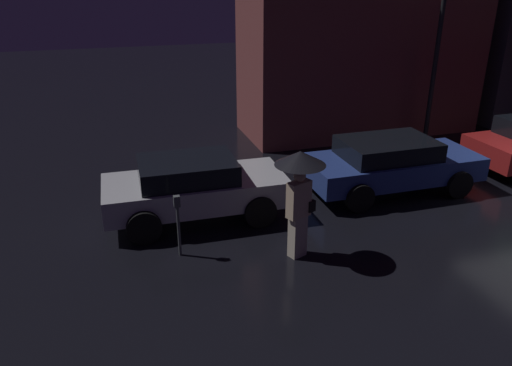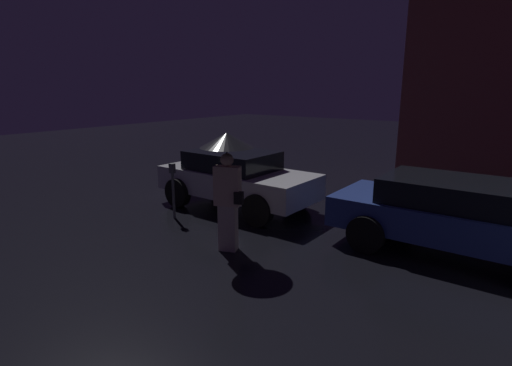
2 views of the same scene
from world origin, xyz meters
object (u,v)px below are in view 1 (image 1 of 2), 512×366
object	(u,v)px
pedestrian_with_umbrella	(300,180)
street_lamp_near	(439,36)
parked_car_silver	(194,186)
parked_car_blue	(391,163)
parking_meter	(178,219)

from	to	relation	value
pedestrian_with_umbrella	street_lamp_near	world-z (taller)	street_lamp_near
street_lamp_near	parked_car_silver	bearing A→B (deg)	-161.15
parked_car_blue	parked_car_silver	bearing A→B (deg)	-179.16
pedestrian_with_umbrella	street_lamp_near	xyz separation A→B (m)	(6.27, 4.92, 1.79)
pedestrian_with_umbrella	street_lamp_near	size ratio (longest dim) A/B	0.44
pedestrian_with_umbrella	street_lamp_near	distance (m)	8.17
parked_car_silver	parked_car_blue	bearing A→B (deg)	1.89
parked_car_silver	pedestrian_with_umbrella	bearing A→B (deg)	-52.99
parked_car_silver	pedestrian_with_umbrella	world-z (taller)	pedestrian_with_umbrella
pedestrian_with_umbrella	parking_meter	xyz separation A→B (m)	(-2.19, 0.69, -0.82)
parked_car_blue	street_lamp_near	bearing A→B (deg)	42.88
parked_car_blue	street_lamp_near	world-z (taller)	street_lamp_near
parked_car_blue	pedestrian_with_umbrella	xyz separation A→B (m)	(-3.39, -2.28, 0.88)
parking_meter	street_lamp_near	world-z (taller)	street_lamp_near
parked_car_silver	parked_car_blue	distance (m)	4.99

